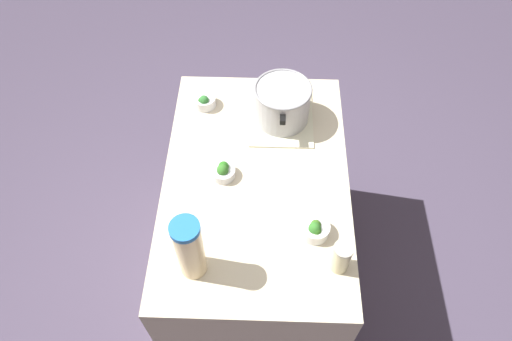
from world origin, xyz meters
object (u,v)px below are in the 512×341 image
(broccoli_bowl_back, at_px, (204,101))
(cooking_pot, at_px, (282,103))
(lemonade_pitcher, at_px, (190,249))
(mason_jar, at_px, (341,257))
(broccoli_bowl_front, at_px, (223,171))
(broccoli_bowl_center, at_px, (315,229))

(broccoli_bowl_back, bearing_deg, cooking_pot, 79.15)
(lemonade_pitcher, height_order, mason_jar, lemonade_pitcher)
(broccoli_bowl_front, bearing_deg, lemonade_pitcher, -10.53)
(cooking_pot, height_order, broccoli_bowl_front, cooking_pot)
(lemonade_pitcher, relative_size, broccoli_bowl_front, 2.98)
(cooking_pot, distance_m, lemonade_pitcher, 0.82)
(cooking_pot, relative_size, broccoli_bowl_center, 2.91)
(broccoli_bowl_center, bearing_deg, broccoli_bowl_back, -143.76)
(mason_jar, xyz_separation_m, broccoli_bowl_back, (-0.80, -0.57, -0.04))
(mason_jar, xyz_separation_m, broccoli_bowl_front, (-0.40, -0.45, -0.04))
(lemonade_pitcher, bearing_deg, mason_jar, 92.32)
(mason_jar, bearing_deg, broccoli_bowl_back, -144.46)
(lemonade_pitcher, xyz_separation_m, broccoli_bowl_front, (-0.42, 0.08, -0.12))
(broccoli_bowl_back, bearing_deg, broccoli_bowl_front, 16.26)
(cooking_pot, bearing_deg, broccoli_bowl_front, -36.36)
(cooking_pot, xyz_separation_m, broccoli_bowl_center, (0.60, 0.13, -0.07))
(mason_jar, xyz_separation_m, broccoli_bowl_center, (-0.13, -0.08, -0.04))
(lemonade_pitcher, bearing_deg, cooking_pot, 156.83)
(mason_jar, bearing_deg, broccoli_bowl_front, -131.32)
(cooking_pot, bearing_deg, mason_jar, 16.11)
(mason_jar, distance_m, broccoli_bowl_front, 0.61)
(mason_jar, relative_size, broccoli_bowl_front, 1.44)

